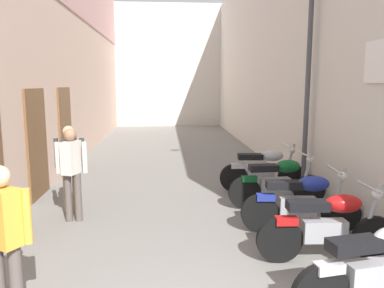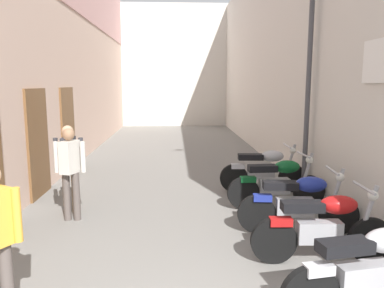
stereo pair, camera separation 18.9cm
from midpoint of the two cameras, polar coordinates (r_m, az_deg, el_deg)
The scene contains 12 objects.
ground_plane at distance 9.61m, azimuth -1.95°, elevation -4.68°, with size 34.51×34.51×0.00m, color slate.
building_left at distance 11.76m, azimuth -17.68°, elevation 16.55°, with size 0.45×18.51×7.74m.
building_right at distance 11.79m, azimuth 13.06°, elevation 13.33°, with size 0.45×18.51×6.40m.
building_far_end at distance 21.61m, azimuth -2.46°, elevation 11.66°, with size 8.63×2.00×6.50m, color beige.
motorcycle_nearest at distance 4.28m, azimuth 26.51°, elevation -16.59°, with size 1.84×0.58×1.04m.
motorcycle_second at distance 5.21m, azimuth 20.39°, elevation -11.56°, with size 1.85×0.58×1.04m.
motorcycle_third at distance 6.07m, azimuth 16.77°, elevation -8.42°, with size 1.85×0.58×1.04m.
motorcycle_fourth at distance 7.17m, azimuth 13.56°, elevation -5.58°, with size 1.85×0.58×1.04m.
motorcycle_fifth at distance 8.17m, azimuth 11.50°, elevation -3.72°, with size 1.85×0.58×1.04m.
pedestrian_mid_alley at distance 6.56m, azimuth -17.22°, elevation -3.38°, with size 0.52×0.39×1.57m.
pedestrian_further_down at distance 7.00m, azimuth -17.40°, elevation -2.62°, with size 0.52×0.35×1.57m.
street_lamp at distance 7.98m, azimuth 17.56°, elevation 13.60°, with size 0.79×0.18×5.13m.
Camera 2 is at (-0.02, -2.08, 2.29)m, focal length 35.16 mm.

